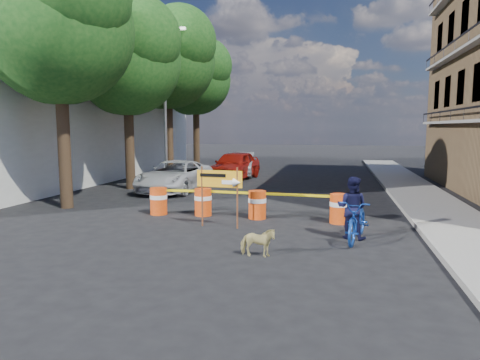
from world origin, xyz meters
The scene contains 19 objects.
ground centered at (0.00, 0.00, 0.00)m, with size 120.00×120.00×0.00m, color black.
sidewalk_east centered at (6.20, 6.00, 0.07)m, with size 2.40×40.00×0.15m, color gray.
white_building centered at (-13.00, 10.00, 3.00)m, with size 8.00×22.00×6.00m, color silver.
tree_near centered at (-6.73, 2.00, 6.36)m, with size 5.46×5.20×9.15m.
tree_mid_a centered at (-6.74, 7.00, 6.01)m, with size 5.25×5.00×8.68m.
tree_mid_b centered at (-6.73, 12.00, 6.71)m, with size 5.67×5.40×9.62m.
tree_far centered at (-6.74, 17.00, 6.22)m, with size 5.04×4.80×8.84m.
streetlamp centered at (-5.93, 9.50, 4.38)m, with size 1.25×0.18×8.00m.
barrel_far_left centered at (-3.06, 1.62, 0.47)m, with size 0.58×0.58×0.90m.
barrel_mid_left centered at (-1.54, 1.77, 0.47)m, with size 0.58×0.58×0.90m.
barrel_mid_right centered at (0.30, 1.68, 0.47)m, with size 0.58×0.58×0.90m.
barrel_far_right centered at (2.85, 1.56, 0.47)m, with size 0.58×0.58×0.90m.
detour_sign centered at (-0.39, 0.24, 1.30)m, with size 1.38×0.27×1.78m.
pedestrian centered at (3.15, -0.19, 0.82)m, with size 0.80×0.62×1.65m, color black.
bicycle centered at (3.30, -0.42, 1.04)m, with size 0.73×1.09×2.08m, color #143EA3.
dog centered at (1.03, -2.35, 0.34)m, with size 0.37×0.80×0.68m, color tan.
suv_white centered at (-4.48, 6.82, 0.69)m, with size 2.29×4.96×1.38m, color silver.
sedan_red centered at (-2.80, 11.63, 0.80)m, with size 1.88×4.68×1.59m, color #9D160D.
sedan_silver centered at (-2.80, 13.40, 0.71)m, with size 1.49×4.29×1.41m, color #9D9FA3.
Camera 1 is at (2.68, -11.59, 2.92)m, focal length 32.00 mm.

